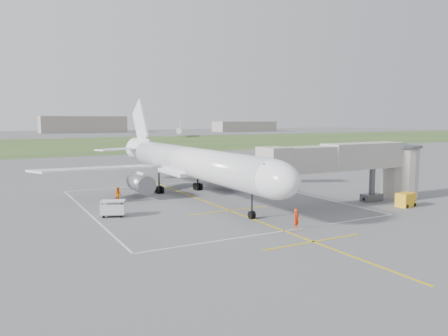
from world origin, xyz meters
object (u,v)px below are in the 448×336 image
airliner (190,162)px  ramp_worker_wing (118,195)px  baggage_cart (113,208)px  jet_bridge (359,164)px  gpu_unit (406,200)px  ramp_worker_nose (296,219)px

airliner → ramp_worker_wing: bearing=-179.8°
baggage_cart → ramp_worker_wing: ramp_worker_wing is taller
jet_bridge → baggage_cart: (-27.80, 6.69, -3.88)m
gpu_unit → baggage_cart: (-30.91, 10.99, 0.08)m
airliner → gpu_unit: (18.83, -18.56, -3.60)m
jet_bridge → gpu_unit: 6.62m
jet_bridge → ramp_worker_wing: jet_bridge is taller
airliner → ramp_worker_nose: size_ratio=25.19×
baggage_cart → ramp_worker_wing: bearing=94.9°
baggage_cart → ramp_worker_nose: 18.81m
airliner → jet_bridge: size_ratio=2.00×
ramp_worker_wing → jet_bridge: bearing=-154.5°
gpu_unit → ramp_worker_wing: 33.89m
airliner → baggage_cart: (-12.08, -7.56, -3.53)m
jet_bridge → gpu_unit: jet_bridge is taller
ramp_worker_nose → ramp_worker_wing: 23.37m
baggage_cart → ramp_worker_nose: bearing=-20.7°
jet_bridge → gpu_unit: (3.11, -4.31, -3.95)m
baggage_cart → airliner: bearing=55.5°
jet_bridge → ramp_worker_wing: (-25.27, 14.22, -3.81)m
gpu_unit → baggage_cart: bearing=153.6°
gpu_unit → airliner: bearing=128.6°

